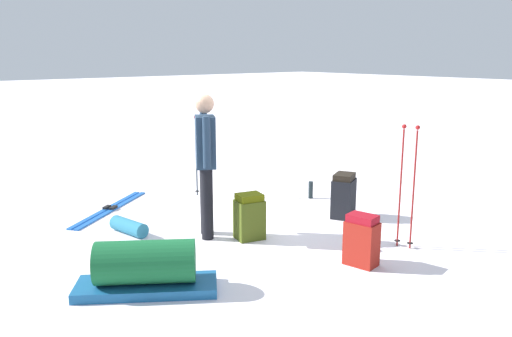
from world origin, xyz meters
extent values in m
plane|color=white|center=(0.00, 0.00, 0.00)|extent=(80.00, 80.00, 0.00)
cylinder|color=black|center=(0.00, 0.78, 0.42)|extent=(0.14, 0.14, 0.85)
cylinder|color=black|center=(-0.17, 0.88, 0.42)|extent=(0.14, 0.14, 0.85)
cube|color=#1F3248|center=(-0.09, 0.83, 1.15)|extent=(0.40, 0.36, 0.60)
cylinder|color=#1F3248|center=(0.12, 0.71, 1.18)|extent=(0.09, 0.09, 0.58)
cylinder|color=#1F3248|center=(-0.29, 0.95, 1.18)|extent=(0.09, 0.09, 0.58)
sphere|color=tan|center=(-0.09, 0.83, 1.59)|extent=(0.22, 0.22, 0.22)
cube|color=#1C59AE|center=(1.64, 1.25, 0.01)|extent=(1.15, 1.53, 0.02)
cube|color=black|center=(1.64, 1.25, 0.04)|extent=(0.13, 0.15, 0.03)
cube|color=#1C59AE|center=(1.72, 1.31, 0.01)|extent=(1.15, 1.53, 0.02)
cube|color=black|center=(1.72, 1.31, 0.04)|extent=(0.13, 0.15, 0.03)
cube|color=#414F15|center=(-0.48, 0.50, 0.23)|extent=(0.32, 0.37, 0.47)
cube|color=#505809|center=(-0.48, 0.50, 0.51)|extent=(0.29, 0.33, 0.08)
cube|color=maroon|center=(-1.84, 0.10, 0.23)|extent=(0.36, 0.27, 0.46)
cube|color=maroon|center=(-1.84, 0.10, 0.50)|extent=(0.32, 0.25, 0.08)
cube|color=black|center=(-0.63, -1.00, 0.26)|extent=(0.39, 0.43, 0.52)
cube|color=black|center=(-0.63, -1.00, 0.56)|extent=(0.35, 0.39, 0.08)
cylinder|color=#15232D|center=(1.44, -0.14, 0.59)|extent=(0.02, 0.02, 1.18)
sphere|color=#A51919|center=(1.44, -0.14, 1.21)|extent=(0.05, 0.05, 0.05)
cylinder|color=black|center=(1.44, -0.14, 0.06)|extent=(0.07, 0.07, 0.01)
cylinder|color=#15232D|center=(1.56, -0.10, 0.59)|extent=(0.02, 0.02, 1.18)
sphere|color=#A51919|center=(1.56, -0.10, 1.21)|extent=(0.05, 0.05, 0.05)
cylinder|color=black|center=(1.56, -0.10, 0.06)|extent=(0.07, 0.07, 0.01)
cylinder|color=maroon|center=(-1.88, -0.70, 0.67)|extent=(0.02, 0.02, 1.34)
sphere|color=#A51919|center=(-1.88, -0.70, 1.37)|extent=(0.05, 0.05, 0.05)
cylinder|color=black|center=(-1.88, -0.70, 0.06)|extent=(0.07, 0.07, 0.01)
cylinder|color=maroon|center=(-1.74, -0.66, 0.67)|extent=(0.02, 0.02, 1.34)
sphere|color=#A51919|center=(-1.74, -0.66, 1.37)|extent=(0.05, 0.05, 0.05)
cylinder|color=black|center=(-1.74, -0.66, 0.06)|extent=(0.07, 0.07, 0.01)
cube|color=#18568C|center=(-0.99, 2.12, 0.04)|extent=(1.10, 1.32, 0.09)
cylinder|color=#155C2F|center=(-0.99, 2.12, 0.29)|extent=(0.84, 0.97, 0.40)
cylinder|color=teal|center=(0.58, 1.53, 0.09)|extent=(0.57, 0.27, 0.18)
cylinder|color=black|center=(0.31, -1.33, 0.13)|extent=(0.07, 0.07, 0.26)
camera|label=1|loc=(-5.11, 4.20, 2.16)|focal=36.89mm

